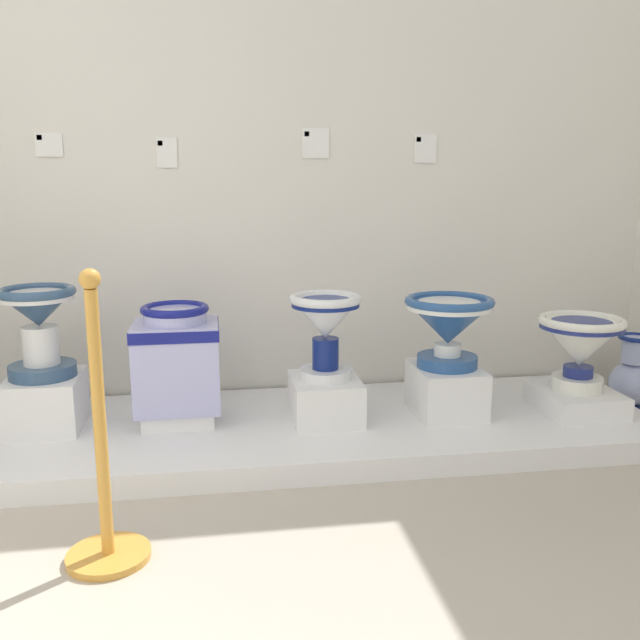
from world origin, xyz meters
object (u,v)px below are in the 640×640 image
Objects in this scene: stanchion_post_near_left at (104,483)px; antique_toilet_central_ornate at (326,321)px; antique_toilet_slender_white at (177,355)px; info_placard_third at (315,143)px; info_placard_first at (49,145)px; antique_toilet_squat_floral at (449,322)px; info_placard_second at (167,152)px; info_placard_fourth at (425,148)px; antique_toilet_pale_glazed at (38,319)px; antique_toilet_broad_patterned at (580,342)px; plinth_block_squat_floral at (446,390)px; plinth_block_pale_glazed at (45,402)px; plinth_block_slender_white at (179,414)px; plinth_block_broad_patterned at (576,400)px; plinth_block_central_ornate at (325,399)px; decorative_vase_spare at (632,378)px.

antique_toilet_central_ornate is at bearing 46.86° from stanchion_post_near_left.
info_placard_third is (0.70, 0.46, 0.96)m from antique_toilet_slender_white.
info_placard_first reaches higher than antique_toilet_slender_white.
antique_toilet_squat_floral is 2.84× the size of info_placard_second.
info_placard_second is 0.99× the size of info_placard_fourth.
info_placard_second is (0.55, 0.44, 0.73)m from antique_toilet_pale_glazed.
info_placard_fourth reaches higher than antique_toilet_broad_patterned.
plinth_block_squat_floral is 0.91× the size of antique_toilet_squat_floral.
plinth_block_pale_glazed reaches higher than plinth_block_slender_white.
plinth_block_squat_floral is at bearing -93.03° from info_placard_fourth.
antique_toilet_pale_glazed is 1.84m from antique_toilet_squat_floral.
info_placard_third is at bearing 19.00° from plinth_block_pale_glazed.
stanchion_post_near_left is (0.40, -1.00, -0.33)m from antique_toilet_pale_glazed.
plinth_block_squat_floral is at bearing 0.08° from antique_toilet_central_ornate.
antique_toilet_pale_glazed is 1.26× the size of plinth_block_slender_white.
plinth_block_pale_glazed is 2.47m from plinth_block_broad_patterned.
antique_toilet_central_ornate is (1.25, -0.08, -0.03)m from antique_toilet_pale_glazed.
antique_toilet_broad_patterned is at bearing -4.04° from antique_toilet_slender_white.
plinth_block_pale_glazed is at bearing 176.45° from antique_toilet_broad_patterned.
antique_toilet_slender_white is 1.26× the size of plinth_block_squat_floral.
antique_toilet_slender_white is 1.65m from info_placard_fourth.
antique_toilet_broad_patterned is at bearing -3.55° from plinth_block_pale_glazed.
antique_toilet_pale_glazed is 3.17× the size of info_placard_first.
antique_toilet_central_ornate is 0.98× the size of plinth_block_broad_patterned.
plinth_block_pale_glazed is 1.26m from plinth_block_central_ornate.
antique_toilet_broad_patterned is 0.56m from decorative_vase_spare.
antique_toilet_squat_floral reaches higher than antique_toilet_slender_white.
antique_toilet_pale_glazed is 2.74× the size of info_placard_second.
info_placard_second is at bearing 83.90° from stanchion_post_near_left.
plinth_block_slender_white is 1.28m from info_placard_second.
stanchion_post_near_left is at bearing -156.97° from decorative_vase_spare.
plinth_block_central_ornate is 1.43m from info_placard_second.
info_placard_first is 0.86× the size of info_placard_second.
plinth_block_central_ornate is 1.24m from antique_toilet_broad_patterned.
plinth_block_broad_patterned is (0.63, -0.07, -0.39)m from antique_toilet_squat_floral.
plinth_block_pale_glazed is 0.38m from antique_toilet_pale_glazed.
decorative_vase_spare is at bearing -19.61° from info_placard_fourth.
info_placard_fourth is (1.87, 0.44, 1.14)m from plinth_block_pale_glazed.
plinth_block_broad_patterned is (0.63, -0.07, -0.06)m from plinth_block_squat_floral.
info_placard_fourth is (0.61, 0.53, 1.16)m from plinth_block_central_ornate.
antique_toilet_central_ornate is 1.71m from decorative_vase_spare.
info_placard_second is 0.36× the size of decorative_vase_spare.
info_placard_fourth is (0.58, -0.00, -0.02)m from info_placard_third.
antique_toilet_slender_white is 2.34m from decorative_vase_spare.
antique_toilet_broad_patterned is (1.21, -0.07, -0.13)m from antique_toilet_central_ornate.
plinth_block_pale_glazed is at bearing 176.19° from antique_toilet_central_ornate.
info_placard_second is 0.16× the size of stanchion_post_near_left.
info_placard_fourth is at bearing 40.81° from plinth_block_central_ornate.
stanchion_post_near_left is (0.40, -1.44, -1.09)m from info_placard_first.
plinth_block_slender_white is 0.81× the size of antique_toilet_central_ornate.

